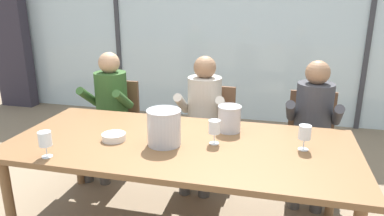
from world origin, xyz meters
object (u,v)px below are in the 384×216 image
(chair_near_curtain, at_px, (117,117))
(person_beige_jumper, at_px, (203,112))
(dining_table, at_px, (180,150))
(ice_bucket_primary, at_px, (164,127))
(ice_bucket_secondary, at_px, (229,118))
(chair_left_of_center, at_px, (212,124))
(wine_glass_near_bucket, at_px, (214,128))
(wine_glass_by_left_taster, at_px, (305,133))
(person_olive_shirt, at_px, (108,105))
(person_charcoal_jacket, at_px, (313,120))
(chair_center, at_px, (311,132))
(tasting_bowl, at_px, (114,137))
(wine_glass_center_pour, at_px, (45,140))

(chair_near_curtain, distance_m, person_beige_jumper, 0.98)
(dining_table, xyz_separation_m, ice_bucket_primary, (-0.10, -0.06, 0.19))
(ice_bucket_secondary, bearing_deg, person_beige_jumper, 121.82)
(chair_left_of_center, height_order, ice_bucket_primary, ice_bucket_primary)
(chair_near_curtain, distance_m, wine_glass_near_bucket, 1.56)
(person_beige_jumper, bearing_deg, chair_near_curtain, 172.04)
(chair_left_of_center, height_order, wine_glass_by_left_taster, wine_glass_by_left_taster)
(person_olive_shirt, height_order, ice_bucket_primary, person_olive_shirt)
(chair_left_of_center, distance_m, person_charcoal_jacket, 0.95)
(chair_left_of_center, bearing_deg, chair_center, 3.39)
(ice_bucket_secondary, bearing_deg, tasting_bowl, -153.94)
(wine_glass_by_left_taster, relative_size, wine_glass_center_pour, 1.00)
(dining_table, bearing_deg, ice_bucket_primary, -147.42)
(dining_table, bearing_deg, ice_bucket_secondary, 44.81)
(person_beige_jumper, distance_m, wine_glass_near_bucket, 0.84)
(chair_near_curtain, xyz_separation_m, ice_bucket_secondary, (1.27, -0.66, 0.31))
(chair_center, distance_m, wine_glass_center_pour, 2.29)
(dining_table, xyz_separation_m, wine_glass_near_bucket, (0.24, 0.04, 0.18))
(ice_bucket_primary, relative_size, wine_glass_by_left_taster, 1.47)
(ice_bucket_primary, xyz_separation_m, wine_glass_center_pour, (-0.68, -0.38, -0.01))
(person_olive_shirt, distance_m, ice_bucket_primary, 1.26)
(chair_left_of_center, relative_size, person_beige_jumper, 0.73)
(ice_bucket_secondary, bearing_deg, person_charcoal_jacket, 38.23)
(person_olive_shirt, xyz_separation_m, wine_glass_near_bucket, (1.22, -0.79, 0.15))
(chair_center, xyz_separation_m, ice_bucket_primary, (-1.08, -1.05, 0.34))
(chair_near_curtain, xyz_separation_m, ice_bucket_primary, (0.87, -1.03, 0.34))
(ice_bucket_secondary, relative_size, wine_glass_by_left_taster, 1.18)
(chair_near_curtain, xyz_separation_m, person_olive_shirt, (-0.02, -0.14, 0.17))
(ice_bucket_secondary, xyz_separation_m, wine_glass_near_bucket, (-0.07, -0.27, 0.01))
(tasting_bowl, xyz_separation_m, wine_glass_near_bucket, (0.72, 0.11, 0.09))
(wine_glass_near_bucket, relative_size, wine_glass_center_pour, 1.00)
(wine_glass_near_bucket, bearing_deg, chair_center, 52.14)
(chair_near_curtain, relative_size, person_charcoal_jacket, 0.73)
(dining_table, height_order, chair_left_of_center, chair_left_of_center)
(ice_bucket_primary, bearing_deg, wine_glass_near_bucket, 16.11)
(chair_near_curtain, bearing_deg, chair_center, 0.36)
(person_charcoal_jacket, bearing_deg, person_beige_jumper, -175.17)
(wine_glass_near_bucket, bearing_deg, wine_glass_center_pour, -154.70)
(person_charcoal_jacket, bearing_deg, person_olive_shirt, -175.17)
(person_olive_shirt, height_order, wine_glass_center_pour, person_olive_shirt)
(chair_center, bearing_deg, tasting_bowl, -144.61)
(tasting_bowl, xyz_separation_m, wine_glass_center_pour, (-0.30, -0.37, 0.09))
(dining_table, distance_m, wine_glass_near_bucket, 0.30)
(person_beige_jumper, bearing_deg, wine_glass_center_pour, -120.44)
(chair_left_of_center, height_order, person_charcoal_jacket, person_charcoal_jacket)
(wine_glass_near_bucket, bearing_deg, dining_table, -171.67)
(ice_bucket_primary, height_order, wine_glass_by_left_taster, ice_bucket_primary)
(ice_bucket_primary, bearing_deg, person_olive_shirt, 134.85)
(chair_center, height_order, person_olive_shirt, person_olive_shirt)
(person_charcoal_jacket, distance_m, tasting_bowl, 1.71)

